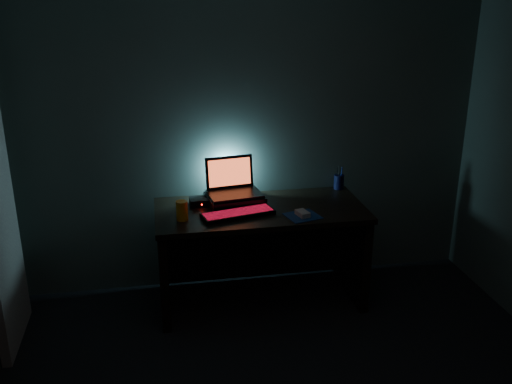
# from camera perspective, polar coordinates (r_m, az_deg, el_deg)

# --- Properties ---
(room) EXTENTS (3.50, 4.00, 2.50)m
(room) POSITION_cam_1_polar(r_m,az_deg,el_deg) (2.44, 7.59, -4.39)
(room) COLOR black
(room) RESTS_ON ground
(desk) EXTENTS (1.50, 0.70, 0.75)m
(desk) POSITION_cam_1_polar(r_m,az_deg,el_deg) (4.23, 0.32, -4.61)
(desk) COLOR black
(desk) RESTS_ON ground
(riser) EXTENTS (0.44, 0.35, 0.06)m
(riser) POSITION_cam_1_polar(r_m,az_deg,el_deg) (4.17, -2.15, -0.70)
(riser) COLOR black
(riser) RESTS_ON desk
(laptop) EXTENTS (0.41, 0.33, 0.26)m
(laptop) POSITION_cam_1_polar(r_m,az_deg,el_deg) (4.19, -2.37, 0.69)
(laptop) COLOR black
(laptop) RESTS_ON riser
(keyboard) EXTENTS (0.53, 0.27, 0.03)m
(keyboard) POSITION_cam_1_polar(r_m,az_deg,el_deg) (3.94, -1.81, -2.19)
(keyboard) COLOR black
(keyboard) RESTS_ON desk
(mousepad) EXTENTS (0.26, 0.25, 0.00)m
(mousepad) POSITION_cam_1_polar(r_m,az_deg,el_deg) (3.95, 4.67, -2.40)
(mousepad) COLOR navy
(mousepad) RESTS_ON desk
(mouse) EXTENTS (0.09, 0.12, 0.03)m
(mouse) POSITION_cam_1_polar(r_m,az_deg,el_deg) (3.94, 4.68, -2.15)
(mouse) COLOR gray
(mouse) RESTS_ON mousepad
(pen_cup) EXTENTS (0.08, 0.08, 0.11)m
(pen_cup) POSITION_cam_1_polar(r_m,az_deg,el_deg) (4.50, 8.28, 1.01)
(pen_cup) COLOR black
(pen_cup) RESTS_ON desk
(juice_glass) EXTENTS (0.10, 0.10, 0.14)m
(juice_glass) POSITION_cam_1_polar(r_m,az_deg,el_deg) (3.89, -7.41, -1.85)
(juice_glass) COLOR orange
(juice_glass) RESTS_ON desk
(router) EXTENTS (0.16, 0.13, 0.05)m
(router) POSITION_cam_1_polar(r_m,az_deg,el_deg) (4.15, -5.56, -0.96)
(router) COLOR black
(router) RESTS_ON desk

